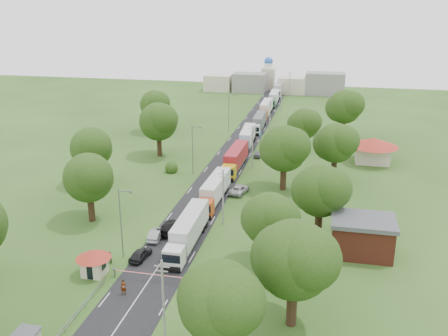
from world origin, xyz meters
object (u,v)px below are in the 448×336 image
(truck_0, at_px, (188,231))
(car_lane_front, at_px, (140,254))
(info_sign, at_px, (261,137))
(boom_barrier, at_px, (138,273))
(car_lane_mid, at_px, (156,234))
(guard_booth, at_px, (94,259))
(pedestrian_near, at_px, (124,288))

(truck_0, relative_size, car_lane_front, 3.55)
(info_sign, xyz_separation_m, truck_0, (-3.04, -49.76, -0.76))
(boom_barrier, xyz_separation_m, truck_0, (3.51, 10.24, 1.35))
(info_sign, relative_size, car_lane_mid, 0.90)
(car_lane_front, bearing_deg, info_sign, -91.72)
(boom_barrier, bearing_deg, car_lane_front, 108.19)
(truck_0, distance_m, car_lane_mid, 5.43)
(boom_barrier, distance_m, car_lane_front, 5.27)
(guard_booth, xyz_separation_m, pedestrian_near, (5.42, -3.50, -1.21))
(guard_booth, relative_size, car_lane_front, 1.02)
(boom_barrier, height_order, info_sign, info_sign)
(car_lane_front, bearing_deg, car_lane_mid, -83.24)
(boom_barrier, bearing_deg, truck_0, 71.06)
(boom_barrier, relative_size, car_lane_front, 2.15)
(guard_booth, xyz_separation_m, truck_0, (9.35, 10.24, 0.08))
(guard_booth, height_order, car_lane_front, guard_booth)
(truck_0, xyz_separation_m, car_lane_mid, (-5.16, 0.85, -1.49))
(truck_0, relative_size, car_lane_mid, 3.35)
(info_sign, distance_m, truck_0, 49.86)
(truck_0, bearing_deg, boom_barrier, -108.94)
(boom_barrier, height_order, pedestrian_near, pedestrian_near)
(truck_0, bearing_deg, car_lane_front, -134.55)
(car_lane_front, height_order, car_lane_mid, car_lane_mid)
(truck_0, bearing_deg, car_lane_mid, 170.64)
(pedestrian_near, bearing_deg, guard_booth, 132.79)
(car_lane_front, bearing_deg, boom_barrier, 114.94)
(boom_barrier, xyz_separation_m, car_lane_front, (-1.64, 5.00, -0.16))
(car_lane_mid, xyz_separation_m, pedestrian_near, (1.22, -14.59, 0.21))
(guard_booth, relative_size, car_lane_mid, 0.97)
(info_sign, height_order, pedestrian_near, info_sign)
(car_lane_front, height_order, pedestrian_near, pedestrian_near)
(car_lane_mid, bearing_deg, boom_barrier, 94.43)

